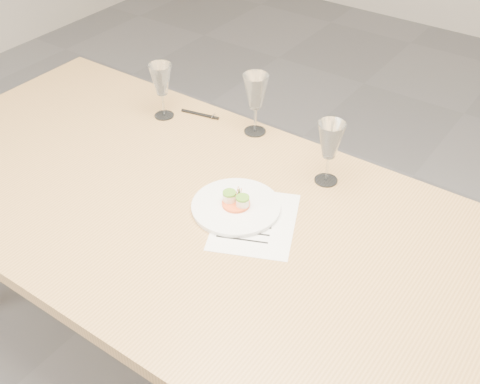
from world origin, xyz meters
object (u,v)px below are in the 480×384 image
Objects in this scene: dining_table at (243,247)px; wine_glass_2 at (330,142)px; dinner_plate at (236,206)px; ballpoint_pen at (200,114)px; wine_glass_0 at (161,81)px; recipe_sheet at (254,221)px; wine_glass_1 at (256,93)px.

dining_table is 0.40m from wine_glass_2.
dinner_plate is 1.26× the size of wine_glass_2.
ballpoint_pen is 0.19m from wine_glass_0.
recipe_sheet is 2.43× the size of ballpoint_pen.
dining_table is at bearing -59.35° from wine_glass_1.
wine_glass_0 is (-0.59, 0.34, 0.21)m from dining_table.
wine_glass_2 reaches higher than dinner_plate.
wine_glass_2 is at bearing 52.00° from recipe_sheet.
dining_table is 0.08m from recipe_sheet.
wine_glass_1 is (-0.26, 0.44, 0.22)m from dining_table.
wine_glass_1 is 0.35m from wine_glass_2.
wine_glass_0 is at bearing 151.76° from dinner_plate.
wine_glass_2 is (0.56, -0.08, 0.14)m from ballpoint_pen.
wine_glass_0 reaches higher than ballpoint_pen.
ballpoint_pen is 0.71× the size of wine_glass_2.
wine_glass_1 is at bearing 162.51° from wine_glass_2.
dining_table is at bearing -103.05° from wine_glass_2.
dining_table is 0.71m from wine_glass_0.
wine_glass_0 is (-0.10, -0.08, 0.13)m from ballpoint_pen.
wine_glass_1 is 1.05× the size of wine_glass_2.
dinner_plate is (-0.07, 0.06, 0.08)m from dining_table.
wine_glass_0 is at bearing -154.80° from ballpoint_pen.
dinner_plate is 0.60m from wine_glass_0.
wine_glass_0 is (-0.52, 0.28, 0.13)m from dinner_plate.
wine_glass_1 is (-0.27, 0.39, 0.15)m from recipe_sheet.
wine_glass_0 is 0.66m from wine_glass_2.
wine_glass_2 reaches higher than ballpoint_pen.
wine_glass_1 is at bearing 120.65° from dining_table.
dinner_plate is 0.08m from recipe_sheet.
wine_glass_2 is at bearing 61.69° from dinner_plate.
dinner_plate is at bearing -28.24° from wine_glass_0.
recipe_sheet is at bearing -55.94° from wine_glass_1.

